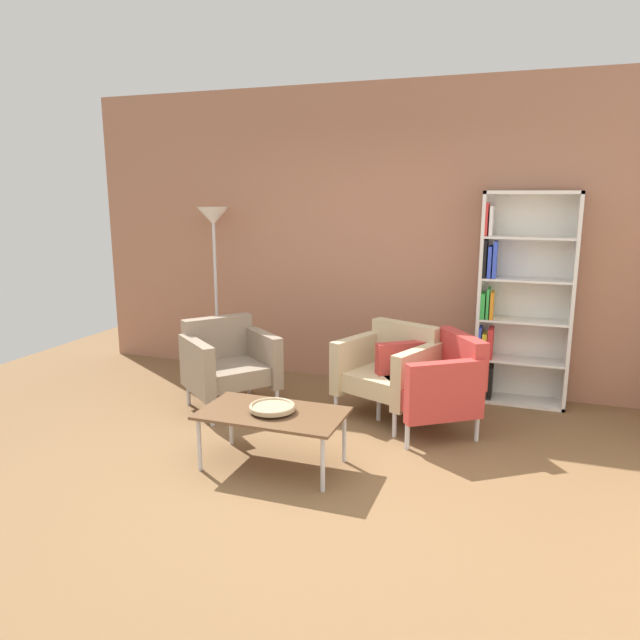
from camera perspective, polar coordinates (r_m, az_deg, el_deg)
ground_plane at (r=3.99m, az=-2.75°, el=-16.06°), size 8.32×8.32×0.00m
brick_back_panel at (r=5.88m, az=6.31°, el=7.85°), size 6.40×0.12×2.90m
bookshelf_tall at (r=5.58m, az=18.40°, el=1.56°), size 0.80×0.30×1.90m
coffee_table_low at (r=4.17m, az=-4.59°, el=-9.20°), size 1.00×0.56×0.40m
decorative_bowl at (r=4.15m, az=-4.61°, el=-8.34°), size 0.32×0.32×0.05m
armchair_corner_red at (r=5.09m, az=6.74°, el=-4.70°), size 0.90×0.87×0.78m
armchair_near_window at (r=5.34m, az=-8.84°, el=-3.97°), size 0.94×0.95×0.78m
armchair_by_bookshelf at (r=4.85m, az=10.95°, el=-5.71°), size 0.93×0.95×0.78m
floor_lamp_torchiere at (r=6.19m, az=-10.16°, el=7.94°), size 0.32×0.32×1.74m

